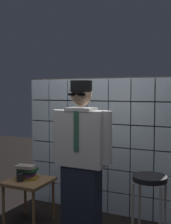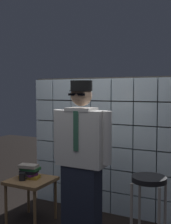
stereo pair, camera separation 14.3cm
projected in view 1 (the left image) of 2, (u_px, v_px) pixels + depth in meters
The scene contains 6 objects.
glass_block_wall at pixel (99, 145), 4.04m from camera, with size 2.17×0.10×1.87m.
standing_person at pixel (81, 159), 3.18m from camera, with size 0.70×0.30×1.77m.
bar_stool at pixel (150, 197), 2.90m from camera, with size 0.34×0.34×0.83m.
side_table at pixel (29, 186), 3.66m from camera, with size 0.52×0.52×0.55m.
book_stack at pixel (27, 172), 3.70m from camera, with size 0.29×0.20×0.17m.
coffee_mug at pixel (20, 178), 3.59m from camera, with size 0.13×0.08×0.09m.
Camera 1 is at (1.50, -2.54, 1.66)m, focal length 47.03 mm.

